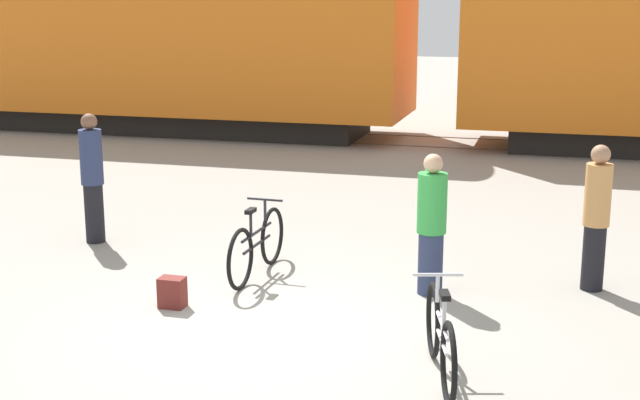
{
  "coord_description": "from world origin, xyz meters",
  "views": [
    {
      "loc": [
        2.93,
        -8.26,
        3.39
      ],
      "look_at": [
        0.3,
        1.17,
        1.1
      ],
      "focal_mm": 50.0,
      "sensor_mm": 36.0,
      "label": 1
    }
  ],
  "objects_px": {
    "freight_train": "(438,7)",
    "backpack": "(172,292)",
    "person_in_navy": "(92,177)",
    "bicycle_silver": "(440,338)",
    "bicycle_black": "(257,245)",
    "person_in_green": "(432,225)",
    "person_in_tan": "(596,217)"
  },
  "relations": [
    {
      "from": "bicycle_silver",
      "to": "person_in_navy",
      "type": "distance_m",
      "value": 6.17
    },
    {
      "from": "freight_train",
      "to": "backpack",
      "type": "xyz_separation_m",
      "value": [
        -1.13,
        -11.85,
        -2.89
      ]
    },
    {
      "from": "bicycle_silver",
      "to": "bicycle_black",
      "type": "xyz_separation_m",
      "value": [
        -2.57,
        2.36,
        0.01
      ]
    },
    {
      "from": "person_in_tan",
      "to": "bicycle_black",
      "type": "bearing_deg",
      "value": -173.55
    },
    {
      "from": "bicycle_black",
      "to": "person_in_green",
      "type": "bearing_deg",
      "value": -2.12
    },
    {
      "from": "bicycle_black",
      "to": "person_in_navy",
      "type": "distance_m",
      "value": 2.86
    },
    {
      "from": "bicycle_silver",
      "to": "bicycle_black",
      "type": "bearing_deg",
      "value": 137.42
    },
    {
      "from": "person_in_green",
      "to": "bicycle_silver",
      "type": "bearing_deg",
      "value": 5.8
    },
    {
      "from": "backpack",
      "to": "freight_train",
      "type": "bearing_deg",
      "value": 84.54
    },
    {
      "from": "person_in_green",
      "to": "person_in_navy",
      "type": "relative_size",
      "value": 0.91
    },
    {
      "from": "person_in_green",
      "to": "freight_train",
      "type": "bearing_deg",
      "value": -176.84
    },
    {
      "from": "freight_train",
      "to": "backpack",
      "type": "bearing_deg",
      "value": -95.46
    },
    {
      "from": "bicycle_black",
      "to": "person_in_tan",
      "type": "xyz_separation_m",
      "value": [
        3.93,
        0.57,
        0.49
      ]
    },
    {
      "from": "freight_train",
      "to": "backpack",
      "type": "relative_size",
      "value": 83.18
    },
    {
      "from": "freight_train",
      "to": "bicycle_black",
      "type": "bearing_deg",
      "value": -93.26
    },
    {
      "from": "freight_train",
      "to": "person_in_tan",
      "type": "bearing_deg",
      "value": -71.53
    },
    {
      "from": "bicycle_black",
      "to": "backpack",
      "type": "bearing_deg",
      "value": -112.25
    },
    {
      "from": "person_in_navy",
      "to": "backpack",
      "type": "xyz_separation_m",
      "value": [
        2.15,
        -2.14,
        -0.75
      ]
    },
    {
      "from": "person_in_navy",
      "to": "backpack",
      "type": "relative_size",
      "value": 5.28
    },
    {
      "from": "bicycle_black",
      "to": "person_in_navy",
      "type": "xyz_separation_m",
      "value": [
        -2.68,
        0.84,
        0.53
      ]
    },
    {
      "from": "bicycle_silver",
      "to": "person_in_tan",
      "type": "relative_size",
      "value": 0.99
    },
    {
      "from": "person_in_green",
      "to": "person_in_navy",
      "type": "height_order",
      "value": "person_in_navy"
    },
    {
      "from": "person_in_green",
      "to": "person_in_tan",
      "type": "relative_size",
      "value": 0.95
    },
    {
      "from": "freight_train",
      "to": "bicycle_silver",
      "type": "bearing_deg",
      "value": -81.34
    },
    {
      "from": "bicycle_black",
      "to": "person_in_green",
      "type": "height_order",
      "value": "person_in_green"
    },
    {
      "from": "freight_train",
      "to": "bicycle_black",
      "type": "distance_m",
      "value": 10.9
    },
    {
      "from": "freight_train",
      "to": "bicycle_silver",
      "type": "xyz_separation_m",
      "value": [
        1.97,
        -12.91,
        -2.67
      ]
    },
    {
      "from": "person_in_navy",
      "to": "backpack",
      "type": "distance_m",
      "value": 3.12
    },
    {
      "from": "bicycle_silver",
      "to": "bicycle_black",
      "type": "distance_m",
      "value": 3.49
    },
    {
      "from": "freight_train",
      "to": "person_in_tan",
      "type": "height_order",
      "value": "freight_train"
    },
    {
      "from": "freight_train",
      "to": "person_in_navy",
      "type": "relative_size",
      "value": 15.74
    },
    {
      "from": "freight_train",
      "to": "person_in_tan",
      "type": "xyz_separation_m",
      "value": [
        3.33,
        -9.98,
        -2.18
      ]
    }
  ]
}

